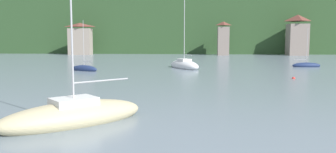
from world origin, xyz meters
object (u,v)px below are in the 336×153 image
shore_building_west (80,39)px  shore_building_central (297,36)px  sailboat_far_1 (184,65)px  shore_building_westcentral (223,39)px  mooring_buoy_mid (294,79)px  sailboat_far_3 (84,69)px  sailboat_far_0 (306,65)px  sailboat_mid_4 (74,115)px

shore_building_west → shore_building_central: size_ratio=0.81×
sailboat_far_1 → shore_building_westcentral: bearing=-39.7°
shore_building_central → mooring_buoy_mid: 64.03m
sailboat_far_3 → sailboat_far_0: bearing=-136.5°
sailboat_far_0 → sailboat_mid_4: 47.83m
sailboat_far_0 → mooring_buoy_mid: (-7.08, -17.84, -0.24)m
sailboat_far_1 → mooring_buoy_mid: 19.11m
shore_building_west → sailboat_far_0: bearing=-38.9°
mooring_buoy_mid → shore_building_west: bearing=127.0°
shore_building_central → sailboat_far_1: bearing=-123.4°
sailboat_far_1 → sailboat_far_0: bearing=-106.5°
sailboat_far_1 → sailboat_mid_4: size_ratio=0.93×
shore_building_westcentral → mooring_buoy_mid: 60.31m
sailboat_far_0 → sailboat_far_1: 20.57m
shore_building_west → mooring_buoy_mid: (45.39, -60.16, -4.59)m
sailboat_far_1 → sailboat_mid_4: sailboat_mid_4 is taller
shore_building_central → sailboat_far_1: 56.84m
shore_building_west → sailboat_far_0: shore_building_west is taller
shore_building_west → mooring_buoy_mid: size_ratio=22.62×
shore_building_westcentral → mooring_buoy_mid: (3.12, -60.05, -4.71)m
sailboat_far_3 → sailboat_mid_4: 32.51m
sailboat_far_1 → sailboat_far_3: (-14.43, -5.64, -0.19)m
shore_building_westcentral → sailboat_mid_4: (-14.94, -82.89, -4.27)m
shore_building_westcentral → mooring_buoy_mid: bearing=-87.0°
sailboat_mid_4 → mooring_buoy_mid: bearing=-172.0°
shore_building_central → sailboat_far_1: shore_building_central is taller
mooring_buoy_mid → sailboat_far_3: bearing=163.3°
sailboat_mid_4 → sailboat_far_0: bearing=-165.4°
shore_building_west → shore_building_westcentral: bearing=-0.2°
sailboat_far_3 → shore_building_central: bearing=-102.7°
mooring_buoy_mid → sailboat_far_0: bearing=68.4°
shore_building_central → mooring_buoy_mid: shore_building_central is taller
mooring_buoy_mid → shore_building_central: bearing=73.6°
sailboat_far_0 → mooring_buoy_mid: bearing=-114.2°
shore_building_westcentral → mooring_buoy_mid: size_ratio=23.19×
sailboat_far_1 → shore_building_central: bearing=-60.9°
sailboat_mid_4 → mooring_buoy_mid: (18.06, 22.84, -0.44)m
sailboat_mid_4 → shore_building_west: bearing=-115.4°
sailboat_mid_4 → sailboat_far_1: bearing=-141.3°
sailboat_far_1 → mooring_buoy_mid: (13.10, -13.90, -0.46)m
shore_building_westcentral → sailboat_far_3: shore_building_westcentral is taller
shore_building_westcentral → sailboat_far_1: 47.41m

